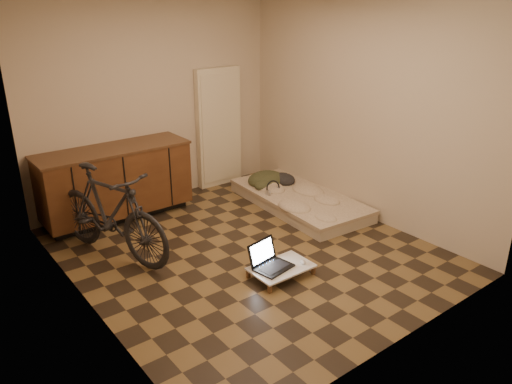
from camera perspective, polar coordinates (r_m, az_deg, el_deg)
room_shell at (r=5.06m, az=-1.16°, el=6.44°), size 3.50×4.00×2.60m
cabinets at (r=6.40m, az=-15.75°, el=1.06°), size 1.84×0.62×0.91m
appliance_panel at (r=7.24m, az=-4.28°, el=7.33°), size 0.70×0.10×1.70m
bicycle at (r=5.42m, az=-16.40°, el=-1.84°), size 1.00×1.77×1.10m
futon at (r=6.66m, az=4.93°, el=-0.89°), size 1.09×2.04×0.17m
clothing_pile at (r=6.98m, az=1.71°, el=1.98°), size 0.61×0.52×0.23m
headphones at (r=6.61m, az=1.96°, el=0.51°), size 0.25×0.23×0.16m
lap_desk at (r=5.03m, az=2.89°, el=-8.65°), size 0.62×0.41×0.10m
laptop at (r=5.00m, az=1.57°, el=-8.00°), size 0.41×0.38×0.25m
mouse at (r=5.09m, az=5.36°, el=-7.95°), size 0.08×0.10×0.03m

